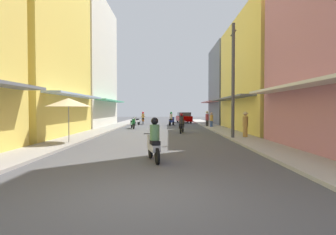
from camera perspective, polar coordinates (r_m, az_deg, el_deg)
ground_plane at (r=22.69m, az=-1.43°, el=-2.99°), size 91.86×91.86×0.00m
sidewalk_left at (r=23.39m, az=-14.33°, el=-2.76°), size 1.92×49.75×0.12m
sidewalk_right at (r=23.16m, az=11.60°, el=-2.78°), size 1.92×49.75×0.12m
building_left_mid at (r=21.85m, az=-27.77°, el=17.11°), size 7.05×9.74×15.48m
building_left_far at (r=31.82m, az=-18.18°, el=10.57°), size 7.05×11.64×13.63m
building_right_mid at (r=24.81m, az=20.51°, el=8.33°), size 7.05×12.56×9.54m
building_right_far at (r=35.52m, az=14.05°, el=6.48°), size 7.05×8.19×9.70m
motorbike_black at (r=21.39m, az=2.70°, el=-1.39°), size 0.60×1.79×1.58m
motorbike_orange at (r=34.18m, az=-5.41°, el=-0.24°), size 0.55×1.81×1.58m
motorbike_white at (r=31.97m, az=-6.80°, el=-0.74°), size 0.74×1.75×0.96m
motorbike_blue at (r=31.46m, az=0.58°, el=-0.40°), size 0.76×1.74×1.58m
motorbike_green at (r=26.54m, az=-7.54°, el=-1.24°), size 0.70×1.76×0.96m
motorbike_silver at (r=9.79m, az=-3.17°, el=-5.07°), size 0.66×1.77×1.58m
parked_car at (r=37.87m, az=3.18°, el=0.01°), size 2.10×4.23×1.45m
pedestrian_foreground at (r=28.55m, az=8.01°, el=-0.12°), size 0.44×0.44×1.70m
pedestrian_crossing at (r=17.84m, az=15.68°, el=-1.17°), size 0.44×0.44×1.74m
pedestrian_far at (r=27.53m, az=8.88°, el=-0.56°), size 0.34×0.34×1.57m
vendor_umbrella at (r=15.42m, az=-20.23°, el=2.99°), size 2.35×2.35×2.46m
utility_pole at (r=17.40m, az=13.26°, el=7.55°), size 0.20×1.20×7.13m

